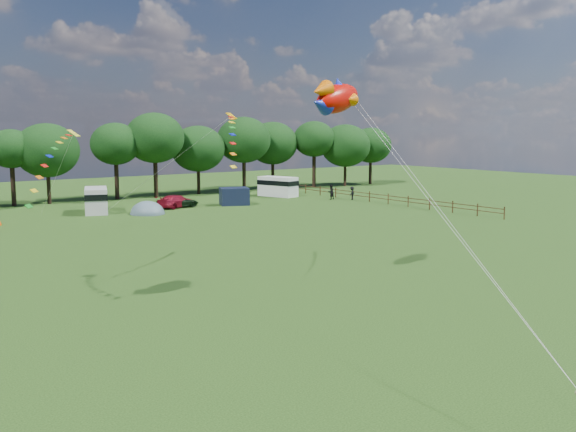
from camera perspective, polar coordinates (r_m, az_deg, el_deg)
ground_plane at (r=26.92m, az=10.25°, el=-10.35°), size 180.00×180.00×0.00m
tree_line at (r=76.42m, az=-17.93°, el=5.91°), size 102.98×10.98×10.27m
fence at (r=73.02m, az=8.07°, el=1.70°), size 0.12×33.12×1.20m
car_c at (r=69.01m, az=-9.87°, el=1.30°), size 4.93×3.37×1.37m
car_d at (r=69.18m, az=-9.74°, el=1.25°), size 4.54×2.18×1.22m
campervan_c at (r=66.67m, az=-16.69°, el=1.42°), size 3.71×5.49×2.48m
campervan_d at (r=79.40m, az=-0.91°, el=2.70°), size 3.38×5.36×2.44m
tent_greyblue at (r=64.53m, az=-12.37°, el=0.20°), size 3.39×3.71×2.52m
awning_navy at (r=70.78m, az=-4.80°, el=1.76°), size 3.75×3.44×1.90m
fish_kite at (r=33.35m, az=4.15°, el=10.41°), size 4.22×2.38×2.20m
streamer_kite_b at (r=36.63m, az=-19.92°, el=5.22°), size 4.33×4.79×3.83m
streamer_kite_c at (r=34.07m, az=-4.99°, el=7.67°), size 3.14×4.87×2.78m
walker_a at (r=76.15m, az=3.83°, el=2.13°), size 0.86×0.55×1.74m
walker_b at (r=76.12m, az=5.71°, el=2.04°), size 1.10×0.84×1.55m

